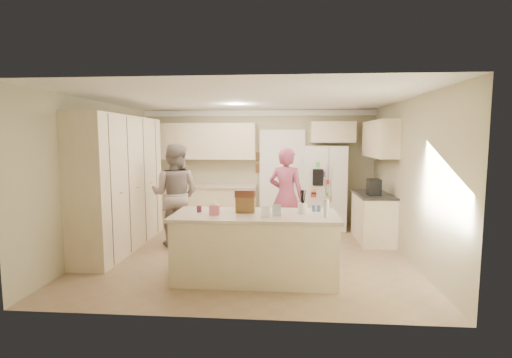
# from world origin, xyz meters

# --- Properties ---
(floor) EXTENTS (5.20, 4.60, 0.02)m
(floor) POSITION_xyz_m (0.00, 0.00, -0.01)
(floor) COLOR #8E7559
(floor) RESTS_ON ground
(ceiling) EXTENTS (5.20, 4.60, 0.02)m
(ceiling) POSITION_xyz_m (0.00, 0.00, 2.61)
(ceiling) COLOR white
(ceiling) RESTS_ON wall_back
(wall_back) EXTENTS (5.20, 0.02, 2.60)m
(wall_back) POSITION_xyz_m (0.00, 2.31, 1.30)
(wall_back) COLOR #B5AD8A
(wall_back) RESTS_ON ground
(wall_front) EXTENTS (5.20, 0.02, 2.60)m
(wall_front) POSITION_xyz_m (0.00, -2.31, 1.30)
(wall_front) COLOR #B5AD8A
(wall_front) RESTS_ON ground
(wall_left) EXTENTS (0.02, 4.60, 2.60)m
(wall_left) POSITION_xyz_m (-2.61, 0.00, 1.30)
(wall_left) COLOR #B5AD8A
(wall_left) RESTS_ON ground
(wall_right) EXTENTS (0.02, 4.60, 2.60)m
(wall_right) POSITION_xyz_m (2.61, 0.00, 1.30)
(wall_right) COLOR #B5AD8A
(wall_right) RESTS_ON ground
(crown_back) EXTENTS (5.20, 0.08, 0.12)m
(crown_back) POSITION_xyz_m (0.00, 2.26, 2.53)
(crown_back) COLOR white
(crown_back) RESTS_ON wall_back
(pantry_bank) EXTENTS (0.60, 2.60, 2.35)m
(pantry_bank) POSITION_xyz_m (-2.30, 0.20, 1.18)
(pantry_bank) COLOR beige
(pantry_bank) RESTS_ON floor
(back_base_cab) EXTENTS (2.20, 0.60, 0.88)m
(back_base_cab) POSITION_xyz_m (-1.15, 2.00, 0.44)
(back_base_cab) COLOR beige
(back_base_cab) RESTS_ON floor
(back_countertop) EXTENTS (2.24, 0.63, 0.04)m
(back_countertop) POSITION_xyz_m (-1.15, 1.99, 0.90)
(back_countertop) COLOR #C1B49F
(back_countertop) RESTS_ON back_base_cab
(back_upper_cab) EXTENTS (2.20, 0.35, 0.80)m
(back_upper_cab) POSITION_xyz_m (-1.15, 2.12, 1.90)
(back_upper_cab) COLOR beige
(back_upper_cab) RESTS_ON wall_back
(doorway_opening) EXTENTS (0.90, 0.06, 2.10)m
(doorway_opening) POSITION_xyz_m (0.55, 2.28, 1.05)
(doorway_opening) COLOR black
(doorway_opening) RESTS_ON floor
(doorway_casing) EXTENTS (1.02, 0.03, 2.22)m
(doorway_casing) POSITION_xyz_m (0.55, 2.24, 1.05)
(doorway_casing) COLOR white
(doorway_casing) RESTS_ON floor
(wall_frame_upper) EXTENTS (0.15, 0.02, 0.20)m
(wall_frame_upper) POSITION_xyz_m (0.02, 2.27, 1.55)
(wall_frame_upper) COLOR brown
(wall_frame_upper) RESTS_ON wall_back
(wall_frame_lower) EXTENTS (0.15, 0.02, 0.20)m
(wall_frame_lower) POSITION_xyz_m (0.02, 2.27, 1.28)
(wall_frame_lower) COLOR brown
(wall_frame_lower) RESTS_ON wall_back
(refrigerator) EXTENTS (1.00, 0.84, 1.80)m
(refrigerator) POSITION_xyz_m (1.52, 2.04, 0.90)
(refrigerator) COLOR white
(refrigerator) RESTS_ON floor
(fridge_seam) EXTENTS (0.02, 0.02, 1.78)m
(fridge_seam) POSITION_xyz_m (1.52, 1.68, 0.90)
(fridge_seam) COLOR gray
(fridge_seam) RESTS_ON refrigerator
(fridge_dispenser) EXTENTS (0.22, 0.03, 0.35)m
(fridge_dispenser) POSITION_xyz_m (1.30, 1.67, 1.15)
(fridge_dispenser) COLOR black
(fridge_dispenser) RESTS_ON refrigerator
(fridge_handle_l) EXTENTS (0.02, 0.02, 0.85)m
(fridge_handle_l) POSITION_xyz_m (1.47, 1.67, 1.05)
(fridge_handle_l) COLOR silver
(fridge_handle_l) RESTS_ON refrigerator
(fridge_handle_r) EXTENTS (0.02, 0.02, 0.85)m
(fridge_handle_r) POSITION_xyz_m (1.57, 1.67, 1.05)
(fridge_handle_r) COLOR silver
(fridge_handle_r) RESTS_ON refrigerator
(over_fridge_cab) EXTENTS (0.95, 0.35, 0.45)m
(over_fridge_cab) POSITION_xyz_m (1.65, 2.12, 2.10)
(over_fridge_cab) COLOR beige
(over_fridge_cab) RESTS_ON wall_back
(right_base_cab) EXTENTS (0.60, 1.20, 0.88)m
(right_base_cab) POSITION_xyz_m (2.30, 1.00, 0.44)
(right_base_cab) COLOR beige
(right_base_cab) RESTS_ON floor
(right_countertop) EXTENTS (0.63, 1.24, 0.04)m
(right_countertop) POSITION_xyz_m (2.29, 1.00, 0.90)
(right_countertop) COLOR #2D2B28
(right_countertop) RESTS_ON right_base_cab
(right_upper_cab) EXTENTS (0.35, 1.50, 0.70)m
(right_upper_cab) POSITION_xyz_m (2.43, 1.20, 1.95)
(right_upper_cab) COLOR beige
(right_upper_cab) RESTS_ON wall_right
(coffee_maker) EXTENTS (0.22, 0.28, 0.30)m
(coffee_maker) POSITION_xyz_m (2.25, 0.80, 1.07)
(coffee_maker) COLOR black
(coffee_maker) RESTS_ON right_countertop
(island_base) EXTENTS (2.20, 0.90, 0.88)m
(island_base) POSITION_xyz_m (0.20, -1.10, 0.44)
(island_base) COLOR beige
(island_base) RESTS_ON floor
(island_top) EXTENTS (2.28, 0.96, 0.05)m
(island_top) POSITION_xyz_m (0.20, -1.10, 0.90)
(island_top) COLOR #C1B49F
(island_top) RESTS_ON island_base
(utensil_crock) EXTENTS (0.13, 0.13, 0.15)m
(utensil_crock) POSITION_xyz_m (0.85, -1.05, 1.00)
(utensil_crock) COLOR white
(utensil_crock) RESTS_ON island_top
(tissue_box) EXTENTS (0.13, 0.13, 0.14)m
(tissue_box) POSITION_xyz_m (-0.35, -1.20, 1.00)
(tissue_box) COLOR pink
(tissue_box) RESTS_ON island_top
(tissue_plume) EXTENTS (0.08, 0.08, 0.08)m
(tissue_plume) POSITION_xyz_m (-0.35, -1.20, 1.10)
(tissue_plume) COLOR white
(tissue_plume) RESTS_ON tissue_box
(dollhouse_body) EXTENTS (0.26, 0.18, 0.22)m
(dollhouse_body) POSITION_xyz_m (0.05, -1.00, 1.04)
(dollhouse_body) COLOR brown
(dollhouse_body) RESTS_ON island_top
(dollhouse_roof) EXTENTS (0.28, 0.20, 0.10)m
(dollhouse_roof) POSITION_xyz_m (0.05, -1.00, 1.20)
(dollhouse_roof) COLOR #592D1E
(dollhouse_roof) RESTS_ON dollhouse_body
(jam_jar) EXTENTS (0.07, 0.07, 0.09)m
(jam_jar) POSITION_xyz_m (-0.60, -1.05, 0.97)
(jam_jar) COLOR #59263F
(jam_jar) RESTS_ON island_top
(greeting_card_a) EXTENTS (0.12, 0.06, 0.16)m
(greeting_card_a) POSITION_xyz_m (0.35, -1.30, 1.01)
(greeting_card_a) COLOR white
(greeting_card_a) RESTS_ON island_top
(greeting_card_b) EXTENTS (0.12, 0.05, 0.16)m
(greeting_card_b) POSITION_xyz_m (0.50, -1.25, 1.01)
(greeting_card_b) COLOR silver
(greeting_card_b) RESTS_ON island_top
(water_bottle) EXTENTS (0.07, 0.07, 0.24)m
(water_bottle) POSITION_xyz_m (1.15, -1.25, 1.04)
(water_bottle) COLOR silver
(water_bottle) RESTS_ON island_top
(shaker_salt) EXTENTS (0.05, 0.05, 0.09)m
(shaker_salt) POSITION_xyz_m (1.02, -0.88, 0.97)
(shaker_salt) COLOR #435D9C
(shaker_salt) RESTS_ON island_top
(shaker_pepper) EXTENTS (0.05, 0.05, 0.09)m
(shaker_pepper) POSITION_xyz_m (1.09, -0.88, 0.97)
(shaker_pepper) COLOR #435D9C
(shaker_pepper) RESTS_ON island_top
(teen_boy) EXTENTS (0.95, 0.76, 1.87)m
(teen_boy) POSITION_xyz_m (-1.40, 0.47, 0.94)
(teen_boy) COLOR gray
(teen_boy) RESTS_ON floor
(teen_girl) EXTENTS (0.76, 0.62, 1.80)m
(teen_girl) POSITION_xyz_m (0.63, 0.66, 0.90)
(teen_girl) COLOR #C0507C
(teen_girl) RESTS_ON floor
(fridge_magnets) EXTENTS (0.76, 0.02, 1.44)m
(fridge_magnets) POSITION_xyz_m (1.52, 1.68, 0.90)
(fridge_magnets) COLOR tan
(fridge_magnets) RESTS_ON refrigerator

